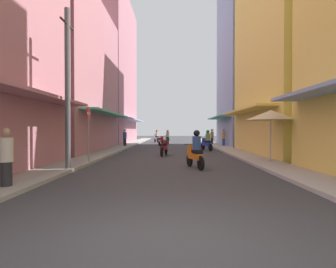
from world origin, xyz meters
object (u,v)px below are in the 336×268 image
object	(u,v)px
motorbike_silver	(156,137)
motorbike_green	(167,138)
motorbike_red	(161,141)
utility_pole	(68,88)
pedestrian_crossing	(212,136)
motorbike_orange	(195,151)
motorbike_blue	(207,141)
street_sign_no_entry	(89,127)
pedestrian_far	(6,159)
vendor_umbrella	(271,115)
pedestrian_foreground	(125,137)
pedestrian_midway	(224,138)
motorbike_maroon	(164,147)

from	to	relation	value
motorbike_silver	motorbike_green	distance (m)	4.49
motorbike_red	utility_pole	bearing A→B (deg)	-99.82
pedestrian_crossing	motorbike_orange	bearing A→B (deg)	-100.61
motorbike_blue	utility_pole	bearing A→B (deg)	-122.68
motorbike_silver	street_sign_no_entry	world-z (taller)	street_sign_no_entry
motorbike_orange	pedestrian_far	world-z (taller)	pedestrian_far
motorbike_red	motorbike_blue	world-z (taller)	motorbike_blue
motorbike_blue	motorbike_orange	xyz separation A→B (m)	(-1.66, -9.31, 0.00)
utility_pole	street_sign_no_entry	world-z (taller)	utility_pole
vendor_umbrella	pedestrian_far	bearing A→B (deg)	-148.43
motorbike_silver	utility_pole	xyz separation A→B (m)	(-1.94, -24.14, 2.46)
motorbike_green	pedestrian_crossing	size ratio (longest dim) A/B	1.05
motorbike_green	pedestrian_foreground	world-z (taller)	pedestrian_foreground
motorbike_orange	utility_pole	world-z (taller)	utility_pole
street_sign_no_entry	pedestrian_foreground	bearing A→B (deg)	92.30
motorbike_green	vendor_umbrella	xyz separation A→B (m)	(5.04, -17.71, 1.55)
motorbike_green	pedestrian_crossing	world-z (taller)	pedestrian_crossing
motorbike_blue	motorbike_orange	size ratio (longest dim) A/B	0.99
motorbike_green	pedestrian_midway	bearing A→B (deg)	-43.54
motorbike_maroon	pedestrian_far	world-z (taller)	pedestrian_far
motorbike_silver	motorbike_orange	distance (m)	23.40
motorbike_green	motorbike_blue	bearing A→B (deg)	-71.91
street_sign_no_entry	motorbike_silver	bearing A→B (deg)	85.20
pedestrian_crossing	vendor_umbrella	size ratio (longest dim) A/B	0.69
motorbike_silver	motorbike_orange	world-z (taller)	same
utility_pole	pedestrian_crossing	bearing A→B (deg)	65.73
pedestrian_crossing	motorbike_red	bearing A→B (deg)	-163.77
motorbike_silver	utility_pole	distance (m)	24.35
motorbike_maroon	pedestrian_midway	distance (m)	10.00
motorbike_maroon	pedestrian_foreground	distance (m)	9.07
utility_pole	pedestrian_foreground	bearing A→B (deg)	91.56
motorbike_green	pedestrian_midway	world-z (taller)	pedestrian_midway
motorbike_red	pedestrian_midway	size ratio (longest dim) A/B	1.07
pedestrian_far	street_sign_no_entry	bearing A→B (deg)	85.14
motorbike_maroon	motorbike_red	bearing A→B (deg)	93.56
motorbike_orange	utility_pole	xyz separation A→B (m)	(-4.91, -0.94, 2.46)
utility_pole	street_sign_no_entry	size ratio (longest dim) A/B	2.33
motorbike_green	motorbike_blue	size ratio (longest dim) A/B	1.04
motorbike_orange	vendor_umbrella	bearing A→B (deg)	19.48
street_sign_no_entry	vendor_umbrella	bearing A→B (deg)	-0.27
pedestrian_far	vendor_umbrella	world-z (taller)	vendor_umbrella
motorbike_silver	motorbike_green	xyz separation A→B (m)	(1.48, -4.24, 0.00)
pedestrian_far	utility_pole	distance (m)	4.01
motorbike_maroon	vendor_umbrella	distance (m)	6.73
pedestrian_crossing	utility_pole	world-z (taller)	utility_pole
pedestrian_far	utility_pole	size ratio (longest dim) A/B	0.26
motorbike_red	pedestrian_crossing	world-z (taller)	pedestrian_crossing
street_sign_no_entry	pedestrian_crossing	bearing A→B (deg)	63.05
motorbike_orange	pedestrian_foreground	xyz separation A→B (m)	(-5.30, 13.62, 0.25)
motorbike_maroon	pedestrian_crossing	bearing A→B (deg)	68.25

